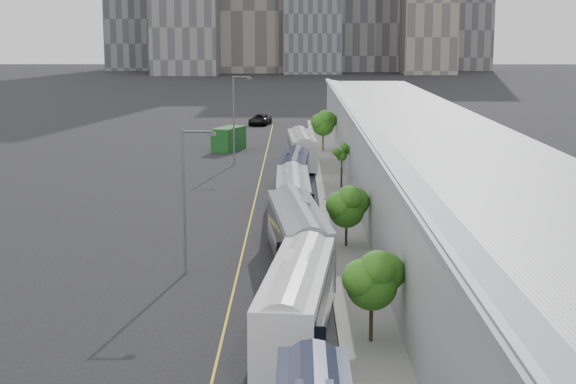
{
  "coord_description": "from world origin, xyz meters",
  "views": [
    {
      "loc": [
        1.93,
        -3.51,
        14.33
      ],
      "look_at": [
        1.46,
        58.83,
        3.0
      ],
      "focal_mm": 55.0,
      "sensor_mm": 36.0,
      "label": 1
    }
  ],
  "objects_px": {
    "bus_5": "(294,176)",
    "suv": "(260,120)",
    "street_lamp_far": "(235,114)",
    "bus_6": "(302,152)",
    "bus_2": "(297,309)",
    "street_lamp_near": "(187,192)",
    "bus_3": "(298,241)",
    "shipping_container": "(229,139)",
    "bus_4": "(293,201)"
  },
  "relations": [
    {
      "from": "bus_5",
      "to": "suv",
      "type": "xyz_separation_m",
      "value": [
        -5.36,
        58.42,
        -0.65
      ]
    },
    {
      "from": "street_lamp_far",
      "to": "bus_5",
      "type": "bearing_deg",
      "value": -68.91
    },
    {
      "from": "bus_6",
      "to": "bus_2",
      "type": "bearing_deg",
      "value": -93.32
    },
    {
      "from": "bus_2",
      "to": "street_lamp_near",
      "type": "relative_size",
      "value": 1.53
    },
    {
      "from": "bus_5",
      "to": "street_lamp_far",
      "type": "bearing_deg",
      "value": 113.76
    },
    {
      "from": "suv",
      "to": "bus_5",
      "type": "bearing_deg",
      "value": -74.4
    },
    {
      "from": "bus_3",
      "to": "street_lamp_far",
      "type": "bearing_deg",
      "value": 92.97
    },
    {
      "from": "bus_2",
      "to": "street_lamp_far",
      "type": "relative_size",
      "value": 1.38
    },
    {
      "from": "street_lamp_far",
      "to": "shipping_container",
      "type": "xyz_separation_m",
      "value": [
        -1.65,
        11.91,
        -4.11
      ]
    },
    {
      "from": "street_lamp_near",
      "to": "suv",
      "type": "distance_m",
      "value": 86.24
    },
    {
      "from": "bus_3",
      "to": "street_lamp_far",
      "type": "relative_size",
      "value": 1.43
    },
    {
      "from": "bus_2",
      "to": "bus_4",
      "type": "distance_m",
      "value": 27.2
    },
    {
      "from": "bus_3",
      "to": "street_lamp_far",
      "type": "height_order",
      "value": "street_lamp_far"
    },
    {
      "from": "street_lamp_near",
      "to": "bus_2",
      "type": "bearing_deg",
      "value": -61.26
    },
    {
      "from": "bus_3",
      "to": "bus_5",
      "type": "xyz_separation_m",
      "value": [
        -0.28,
        26.22,
        -0.21
      ]
    },
    {
      "from": "bus_6",
      "to": "suv",
      "type": "relative_size",
      "value": 2.17
    },
    {
      "from": "bus_5",
      "to": "shipping_container",
      "type": "relative_size",
      "value": 2.25
    },
    {
      "from": "bus_5",
      "to": "street_lamp_near",
      "type": "distance_m",
      "value": 28.64
    },
    {
      "from": "shipping_container",
      "to": "bus_4",
      "type": "bearing_deg",
      "value": -58.01
    },
    {
      "from": "bus_6",
      "to": "suv",
      "type": "height_order",
      "value": "bus_6"
    },
    {
      "from": "bus_3",
      "to": "bus_4",
      "type": "relative_size",
      "value": 1.1
    },
    {
      "from": "bus_6",
      "to": "street_lamp_far",
      "type": "xyz_separation_m",
      "value": [
        -7.21,
        1.66,
        3.94
      ]
    },
    {
      "from": "bus_4",
      "to": "street_lamp_far",
      "type": "height_order",
      "value": "street_lamp_far"
    },
    {
      "from": "street_lamp_far",
      "to": "street_lamp_near",
      "type": "bearing_deg",
      "value": -89.91
    },
    {
      "from": "bus_4",
      "to": "suv",
      "type": "relative_size",
      "value": 2.1
    },
    {
      "from": "bus_3",
      "to": "suv",
      "type": "height_order",
      "value": "bus_3"
    },
    {
      "from": "street_lamp_near",
      "to": "bus_4",
      "type": "bearing_deg",
      "value": 67.83
    },
    {
      "from": "bus_2",
      "to": "bus_5",
      "type": "distance_m",
      "value": 39.59
    },
    {
      "from": "bus_3",
      "to": "bus_4",
      "type": "xyz_separation_m",
      "value": [
        -0.35,
        13.82,
        -0.14
      ]
    },
    {
      "from": "bus_6",
      "to": "bus_4",
      "type": "bearing_deg",
      "value": -94.56
    },
    {
      "from": "bus_4",
      "to": "street_lamp_near",
      "type": "xyz_separation_m",
      "value": [
        -6.24,
        -15.31,
        3.49
      ]
    },
    {
      "from": "bus_3",
      "to": "bus_4",
      "type": "height_order",
      "value": "bus_3"
    },
    {
      "from": "bus_6",
      "to": "shipping_container",
      "type": "distance_m",
      "value": 16.21
    },
    {
      "from": "bus_6",
      "to": "bus_5",
      "type": "bearing_deg",
      "value": -95.87
    },
    {
      "from": "bus_6",
      "to": "shipping_container",
      "type": "height_order",
      "value": "bus_6"
    },
    {
      "from": "bus_6",
      "to": "street_lamp_near",
      "type": "height_order",
      "value": "street_lamp_near"
    },
    {
      "from": "bus_4",
      "to": "bus_3",
      "type": "bearing_deg",
      "value": -89.3
    },
    {
      "from": "bus_4",
      "to": "suv",
      "type": "height_order",
      "value": "bus_4"
    },
    {
      "from": "bus_2",
      "to": "bus_4",
      "type": "relative_size",
      "value": 1.06
    },
    {
      "from": "shipping_container",
      "to": "bus_2",
      "type": "bearing_deg",
      "value": -62.13
    },
    {
      "from": "bus_5",
      "to": "shipping_container",
      "type": "bearing_deg",
      "value": 108.42
    },
    {
      "from": "bus_6",
      "to": "street_lamp_far",
      "type": "relative_size",
      "value": 1.35
    },
    {
      "from": "bus_4",
      "to": "bus_6",
      "type": "height_order",
      "value": "bus_6"
    },
    {
      "from": "bus_4",
      "to": "street_lamp_near",
      "type": "height_order",
      "value": "street_lamp_near"
    },
    {
      "from": "bus_3",
      "to": "street_lamp_near",
      "type": "bearing_deg",
      "value": -173.12
    },
    {
      "from": "bus_6",
      "to": "suv",
      "type": "xyz_separation_m",
      "value": [
        -6.19,
        43.54,
        -0.76
      ]
    },
    {
      "from": "bus_5",
      "to": "street_lamp_near",
      "type": "xyz_separation_m",
      "value": [
        -6.31,
        -27.71,
        3.55
      ]
    },
    {
      "from": "street_lamp_far",
      "to": "shipping_container",
      "type": "bearing_deg",
      "value": 97.87
    },
    {
      "from": "street_lamp_far",
      "to": "shipping_container",
      "type": "relative_size",
      "value": 1.8
    },
    {
      "from": "bus_4",
      "to": "street_lamp_near",
      "type": "relative_size",
      "value": 1.45
    }
  ]
}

